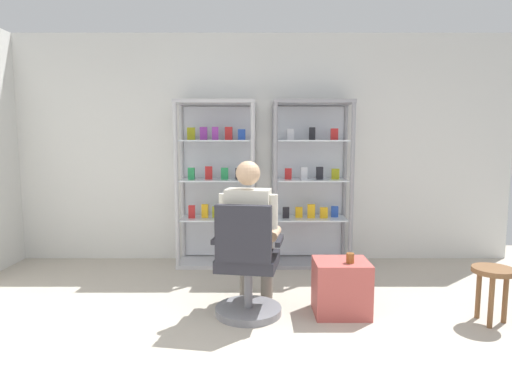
# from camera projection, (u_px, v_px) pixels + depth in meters

# --- Properties ---
(back_wall) EXTENTS (6.00, 0.10, 2.70)m
(back_wall) POSITION_uv_depth(u_px,v_px,m) (262.00, 149.00, 5.19)
(back_wall) COLOR silver
(back_wall) RESTS_ON ground
(display_cabinet_left) EXTENTS (0.90, 0.45, 1.90)m
(display_cabinet_left) POSITION_uv_depth(u_px,v_px,m) (215.00, 182.00, 4.99)
(display_cabinet_left) COLOR #B7B7BC
(display_cabinet_left) RESTS_ON ground
(display_cabinet_right) EXTENTS (0.90, 0.45, 1.90)m
(display_cabinet_right) POSITION_uv_depth(u_px,v_px,m) (309.00, 183.00, 5.00)
(display_cabinet_right) COLOR gray
(display_cabinet_right) RESTS_ON ground
(office_chair) EXTENTS (0.60, 0.56, 0.96)m
(office_chair) POSITION_uv_depth(u_px,v_px,m) (246.00, 270.00, 3.50)
(office_chair) COLOR slate
(office_chair) RESTS_ON ground
(seated_shopkeeper) EXTENTS (0.53, 0.60, 1.29)m
(seated_shopkeeper) POSITION_uv_depth(u_px,v_px,m) (249.00, 228.00, 3.62)
(seated_shopkeeper) COLOR slate
(seated_shopkeeper) RESTS_ON ground
(storage_crate) EXTENTS (0.45, 0.38, 0.46)m
(storage_crate) POSITION_uv_depth(u_px,v_px,m) (340.00, 287.00, 3.59)
(storage_crate) COLOR #B24C47
(storage_crate) RESTS_ON ground
(tea_glass) EXTENTS (0.07, 0.07, 0.08)m
(tea_glass) POSITION_uv_depth(u_px,v_px,m) (349.00, 258.00, 3.50)
(tea_glass) COLOR brown
(tea_glass) RESTS_ON storage_crate
(wooden_stool) EXTENTS (0.32, 0.32, 0.45)m
(wooden_stool) POSITION_uv_depth(u_px,v_px,m) (491.00, 279.00, 3.39)
(wooden_stool) COLOR brown
(wooden_stool) RESTS_ON ground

